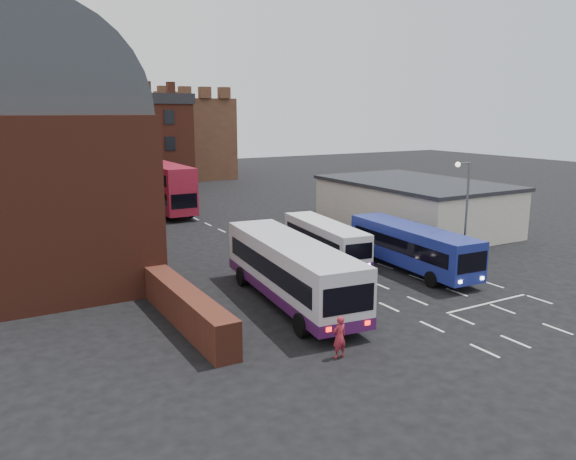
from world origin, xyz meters
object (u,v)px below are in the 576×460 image
bus_red_double (164,187)px  bus_white_inbound (325,238)px  bus_white_outbound (291,267)px  bus_blue (412,245)px  pedestrian_beige (342,319)px  pedestrian_red (339,337)px  street_lamp (465,206)px

bus_red_double → bus_white_inbound: bearing=100.2°
bus_white_outbound → bus_blue: 10.12m
bus_white_outbound → pedestrian_beige: bearing=-85.3°
bus_white_inbound → pedestrian_beige: size_ratio=6.08×
bus_white_outbound → bus_white_inbound: (6.73, 6.83, -0.50)m
pedestrian_red → pedestrian_beige: pedestrian_red is taller
bus_red_double → street_lamp: size_ratio=1.75×
bus_white_outbound → street_lamp: (12.56, -0.26, 2.30)m
bus_blue → pedestrian_red: size_ratio=5.86×
bus_white_outbound → pedestrian_beige: size_ratio=8.06×
bus_red_double → street_lamp: street_lamp is taller
bus_white_outbound → bus_white_inbound: bearing=51.7°
street_lamp → bus_white_outbound: bearing=178.8°
bus_white_outbound → pedestrian_red: bearing=-97.1°
bus_white_outbound → bus_red_double: bearing=91.4°
street_lamp → bus_red_double: bearing=107.9°
pedestrian_red → bus_white_outbound: bearing=-108.3°
bus_blue → street_lamp: (2.57, -1.85, 2.60)m
bus_red_double → pedestrian_beige: bus_red_double is taller
bus_white_outbound → street_lamp: bearing=5.1°
bus_white_inbound → bus_blue: bus_blue is taller
pedestrian_red → pedestrian_beige: bearing=-133.1°
bus_red_double → pedestrian_red: size_ratio=6.80×
pedestrian_beige → bus_white_inbound: bearing=-131.2°
bus_red_double → bus_white_outbound: bearing=85.4°
bus_red_double → pedestrian_beige: (-2.79, -35.42, -1.86)m
bus_white_outbound → street_lamp: 12.77m
bus_red_double → bus_blue: bearing=104.7°
bus_white_inbound → bus_red_double: bus_red_double is taller
street_lamp → pedestrian_red: size_ratio=3.89×
bus_red_double → pedestrian_red: (-4.31, -37.35, -1.73)m
bus_white_inbound → street_lamp: size_ratio=1.35×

